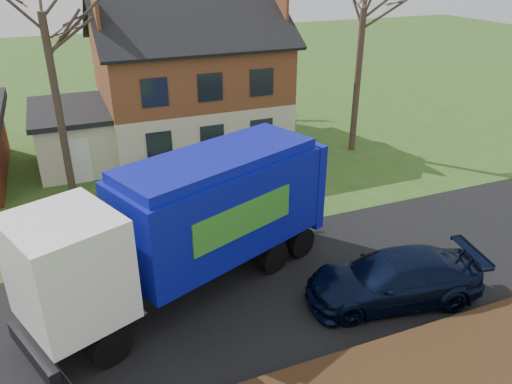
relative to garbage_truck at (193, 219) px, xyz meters
name	(u,v)px	position (x,y,z in m)	size (l,w,h in m)	color
ground	(252,292)	(1.52, -0.99, -2.45)	(120.00, 120.00, 0.00)	#32531B
road	(252,292)	(1.52, -0.99, -2.44)	(80.00, 7.00, 0.02)	black
main_house	(180,72)	(3.01, 12.92, 1.57)	(12.95, 8.95, 9.26)	beige
garbage_truck	(193,219)	(0.00, 0.00, 0.00)	(10.21, 6.15, 4.26)	black
silver_sedan	(169,221)	(-0.09, 3.22, -1.71)	(1.57, 4.49, 1.48)	#939499
navy_wagon	(393,278)	(5.35, -2.93, -1.68)	(2.17, 5.35, 1.55)	black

